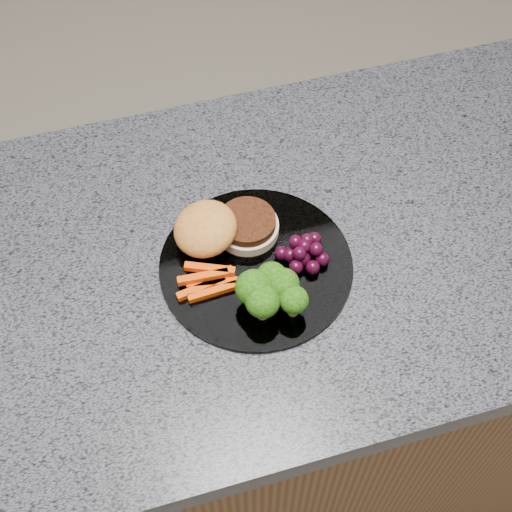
{
  "coord_description": "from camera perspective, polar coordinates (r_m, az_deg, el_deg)",
  "views": [
    {
      "loc": [
        -0.12,
        -0.53,
        1.7
      ],
      "look_at": [
        0.02,
        -0.03,
        0.93
      ],
      "focal_mm": 50.0,
      "sensor_mm": 36.0,
      "label": 1
    }
  ],
  "objects": [
    {
      "name": "island_cabinet",
      "position": [
        1.38,
        -1.27,
        -10.9
      ],
      "size": [
        1.2,
        0.6,
        0.86
      ],
      "primitive_type": "cube",
      "color": "brown",
      "rests_on": "ground"
    },
    {
      "name": "countertop",
      "position": [
        0.99,
        -1.75,
        -0.54
      ],
      "size": [
        1.2,
        0.6,
        0.04
      ],
      "primitive_type": "cube",
      "color": "#555660",
      "rests_on": "island_cabinet"
    },
    {
      "name": "plate",
      "position": [
        0.95,
        0.0,
        -0.77
      ],
      "size": [
        0.26,
        0.26,
        0.01
      ],
      "primitive_type": "cylinder",
      "color": "white",
      "rests_on": "countertop"
    },
    {
      "name": "burger",
      "position": [
        0.96,
        -2.86,
        2.13
      ],
      "size": [
        0.16,
        0.1,
        0.05
      ],
      "rotation": [
        0.0,
        0.0,
        0.21
      ],
      "color": "beige",
      "rests_on": "plate"
    },
    {
      "name": "carrot_sticks",
      "position": [
        0.93,
        -3.88,
        -1.98
      ],
      "size": [
        0.08,
        0.05,
        0.02
      ],
      "rotation": [
        0.0,
        0.0,
        -0.33
      ],
      "color": "#DD4203",
      "rests_on": "plate"
    },
    {
      "name": "broccoli",
      "position": [
        0.89,
        1.11,
        -2.76
      ],
      "size": [
        0.09,
        0.08,
        0.06
      ],
      "rotation": [
        0.0,
        0.0,
        -0.3
      ],
      "color": "olive",
      "rests_on": "plate"
    },
    {
      "name": "grape_bunch",
      "position": [
        0.95,
        3.87,
        0.35
      ],
      "size": [
        0.07,
        0.06,
        0.03
      ],
      "rotation": [
        0.0,
        0.0,
        0.28
      ],
      "color": "black",
      "rests_on": "plate"
    }
  ]
}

